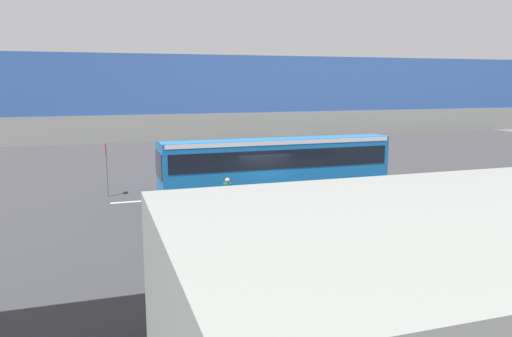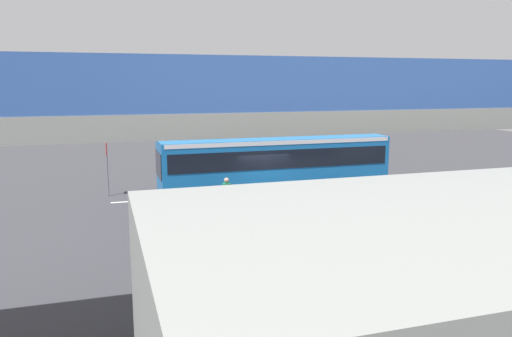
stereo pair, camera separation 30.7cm
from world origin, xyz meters
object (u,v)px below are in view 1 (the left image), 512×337
at_px(bicycle_red, 440,198).
at_px(bicycle_orange, 450,203).
at_px(bicycle_black, 470,208).
at_px(city_bus, 274,162).
at_px(traffic_sign, 106,161).
at_px(parked_van, 464,214).
at_px(pedestrian, 228,198).

relative_size(bicycle_red, bicycle_orange, 1.00).
bearing_deg(bicycle_black, bicycle_orange, -74.58).
relative_size(city_bus, bicycle_orange, 6.52).
xyz_separation_m(bicycle_red, traffic_sign, (15.23, -6.83, 1.52)).
bearing_deg(traffic_sign, bicycle_orange, 151.99).
distance_m(parked_van, pedestrian, 9.50).
bearing_deg(city_bus, pedestrian, 40.99).
relative_size(bicycle_orange, traffic_sign, 0.63).
bearing_deg(city_bus, traffic_sign, -21.19).
bearing_deg(bicycle_black, pedestrian, -16.31).
relative_size(bicycle_black, pedestrian, 0.99).
xyz_separation_m(bicycle_orange, traffic_sign, (14.91, -7.93, 1.52)).
xyz_separation_m(parked_van, bicycle_orange, (-2.88, -4.20, -0.81)).
distance_m(pedestrian, traffic_sign, 7.71).
bearing_deg(pedestrian, parked_van, 138.78).
relative_size(city_bus, bicycle_black, 6.52).
xyz_separation_m(bicycle_red, bicycle_black, (0.05, 2.06, 0.00)).
bearing_deg(bicycle_red, bicycle_orange, 74.03).
xyz_separation_m(city_bus, traffic_sign, (8.06, -3.12, 0.01)).
bearing_deg(bicycle_orange, city_bus, -35.06).
bearing_deg(pedestrian, bicycle_red, 174.75).
relative_size(parked_van, bicycle_black, 2.71).
distance_m(city_bus, parked_van, 9.87).
height_order(parked_van, bicycle_orange, parked_van).
bearing_deg(city_bus, parked_van, 113.77).
distance_m(bicycle_orange, bicycle_black, 0.99).
bearing_deg(traffic_sign, pedestrian, 129.76).
height_order(parked_van, bicycle_red, parked_van).
height_order(city_bus, traffic_sign, city_bus).
distance_m(parked_van, bicycle_red, 6.25).
bearing_deg(bicycle_black, city_bus, -39.01).
bearing_deg(city_bus, bicycle_black, 140.99).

